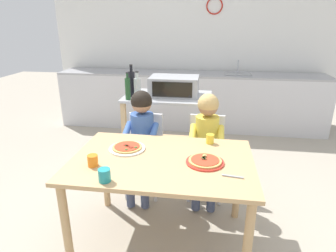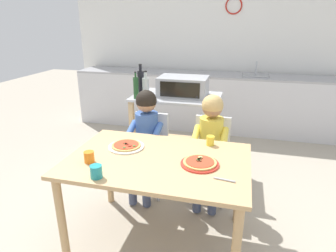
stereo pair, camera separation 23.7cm
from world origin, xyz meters
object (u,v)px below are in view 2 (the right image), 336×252
object	(u,v)px
toaster_oven	(183,86)
pizza_plate_white	(126,146)
bottle_clear_vinegar	(141,83)
drinking_cup_teal	(96,172)
child_in_blue_striped_shirt	(145,132)
bottle_slim_sauce	(136,88)
pizza_plate_red_rimmed	(200,163)
dining_chair_left	(149,147)
serving_spoon	(224,180)
dining_chair_right	(211,152)
child_in_yellow_shirt	(210,137)
drinking_cup_yellow	(210,141)
kitchen_island_cart	(176,121)
drinking_cup_orange	(89,157)
dining_table	(158,170)
bottle_tall_green_wine	(146,87)

from	to	relation	value
toaster_oven	pizza_plate_white	distance (m)	1.16
bottle_clear_vinegar	drinking_cup_teal	distance (m)	1.52
bottle_clear_vinegar	child_in_blue_striped_shirt	xyz separation A→B (m)	(0.22, -0.52, -0.36)
toaster_oven	bottle_slim_sauce	xyz separation A→B (m)	(-0.46, -0.25, 0.01)
bottle_slim_sauce	pizza_plate_red_rimmed	distance (m)	1.34
bottle_slim_sauce	pizza_plate_red_rimmed	xyz separation A→B (m)	(0.84, -1.00, -0.28)
dining_chair_left	serving_spoon	size ratio (longest dim) A/B	5.79
dining_chair_right	pizza_plate_white	size ratio (longest dim) A/B	2.82
pizza_plate_white	child_in_yellow_shirt	bearing A→B (deg)	39.29
child_in_blue_striped_shirt	drinking_cup_yellow	size ratio (longest dim) A/B	13.63
dining_chair_left	dining_chair_right	size ratio (longest dim) A/B	1.00
kitchen_island_cart	pizza_plate_red_rimmed	bearing A→B (deg)	-69.83
toaster_oven	dining_chair_left	distance (m)	0.78
drinking_cup_orange	dining_table	bearing A→B (deg)	21.37
child_in_yellow_shirt	pizza_plate_white	xyz separation A→B (m)	(-0.62, -0.51, 0.06)
kitchen_island_cart	bottle_tall_green_wine	world-z (taller)	bottle_tall_green_wine
pizza_plate_red_rimmed	serving_spoon	world-z (taller)	pizza_plate_red_rimmed
dining_chair_left	bottle_slim_sauce	bearing A→B (deg)	129.78
child_in_blue_striped_shirt	drinking_cup_teal	world-z (taller)	child_in_blue_striped_shirt
serving_spoon	bottle_clear_vinegar	bearing A→B (deg)	127.99
dining_chair_right	drinking_cup_teal	bearing A→B (deg)	-119.19
drinking_cup_yellow	drinking_cup_teal	size ratio (longest dim) A/B	0.91
drinking_cup_yellow	drinking_cup_orange	distance (m)	0.96
bottle_tall_green_wine	serving_spoon	distance (m)	1.58
bottle_tall_green_wine	bottle_clear_vinegar	distance (m)	0.11
kitchen_island_cart	bottle_slim_sauce	distance (m)	0.62
child_in_blue_striped_shirt	pizza_plate_red_rimmed	world-z (taller)	child_in_blue_striped_shirt
toaster_oven	serving_spoon	world-z (taller)	toaster_oven
toaster_oven	child_in_blue_striped_shirt	xyz separation A→B (m)	(-0.23, -0.63, -0.32)
bottle_slim_sauce	serving_spoon	xyz separation A→B (m)	(1.03, -1.18, -0.29)
bottle_tall_green_wine	pizza_plate_white	distance (m)	0.97
kitchen_island_cart	dining_chair_right	size ratio (longest dim) A/B	1.19
pizza_plate_white	drinking_cup_yellow	distance (m)	0.69
serving_spoon	child_in_yellow_shirt	bearing A→B (deg)	102.61
dining_chair_right	bottle_clear_vinegar	bearing A→B (deg)	156.64
kitchen_island_cart	child_in_yellow_shirt	bearing A→B (deg)	-52.02
bottle_slim_sauce	bottle_clear_vinegar	bearing A→B (deg)	85.99
kitchen_island_cart	drinking_cup_orange	xyz separation A→B (m)	(-0.32, -1.39, 0.17)
kitchen_island_cart	toaster_oven	xyz separation A→B (m)	(0.07, 0.01, 0.41)
kitchen_island_cart	pizza_plate_white	xyz separation A→B (m)	(-0.17, -1.09, 0.14)
dining_chair_right	pizza_plate_white	world-z (taller)	dining_chair_right
pizza_plate_white	dining_chair_right	bearing A→B (deg)	45.23
kitchen_island_cart	drinking_cup_orange	distance (m)	1.44
toaster_oven	drinking_cup_orange	distance (m)	1.48
dining_chair_left	child_in_blue_striped_shirt	world-z (taller)	child_in_blue_striped_shirt
dining_chair_right	drinking_cup_yellow	distance (m)	0.50
dining_chair_right	pizza_plate_red_rimmed	distance (m)	0.82
pizza_plate_white	serving_spoon	xyz separation A→B (m)	(0.80, -0.32, -0.01)
dining_chair_left	child_in_yellow_shirt	world-z (taller)	child_in_yellow_shirt
drinking_cup_yellow	pizza_plate_red_rimmed	bearing A→B (deg)	-94.79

